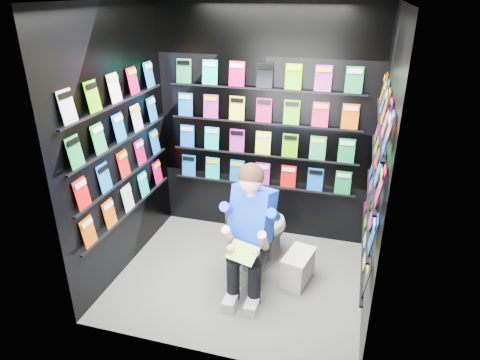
# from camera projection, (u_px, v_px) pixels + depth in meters

# --- Properties ---
(floor) EXTENTS (2.40, 2.40, 0.00)m
(floor) POSITION_uv_depth(u_px,v_px,m) (239.00, 278.00, 4.33)
(floor) COLOR slate
(floor) RESTS_ON ground
(ceiling) EXTENTS (2.40, 2.40, 0.00)m
(ceiling) POSITION_uv_depth(u_px,v_px,m) (239.00, 0.00, 3.26)
(ceiling) COLOR white
(ceiling) RESTS_ON floor
(wall_back) EXTENTS (2.40, 0.04, 2.60)m
(wall_back) POSITION_uv_depth(u_px,v_px,m) (264.00, 127.00, 4.67)
(wall_back) COLOR black
(wall_back) RESTS_ON floor
(wall_front) EXTENTS (2.40, 0.04, 2.60)m
(wall_front) POSITION_uv_depth(u_px,v_px,m) (199.00, 211.00, 2.92)
(wall_front) COLOR black
(wall_front) RESTS_ON floor
(wall_left) EXTENTS (0.04, 2.00, 2.60)m
(wall_left) POSITION_uv_depth(u_px,v_px,m) (119.00, 146.00, 4.09)
(wall_left) COLOR black
(wall_left) RESTS_ON floor
(wall_right) EXTENTS (0.04, 2.00, 2.60)m
(wall_right) POSITION_uv_depth(u_px,v_px,m) (380.00, 174.00, 3.49)
(wall_right) COLOR black
(wall_right) RESTS_ON floor
(comics_back) EXTENTS (2.10, 0.06, 1.37)m
(comics_back) POSITION_uv_depth(u_px,v_px,m) (263.00, 127.00, 4.64)
(comics_back) COLOR #CF064A
(comics_back) RESTS_ON wall_back
(comics_left) EXTENTS (0.06, 1.70, 1.37)m
(comics_left) POSITION_uv_depth(u_px,v_px,m) (121.00, 146.00, 4.08)
(comics_left) COLOR #CF064A
(comics_left) RESTS_ON wall_left
(comics_right) EXTENTS (0.06, 1.70, 1.37)m
(comics_right) POSITION_uv_depth(u_px,v_px,m) (376.00, 173.00, 3.50)
(comics_right) COLOR #CF064A
(comics_right) RESTS_ON wall_right
(toilet) EXTENTS (0.62, 0.84, 0.73)m
(toilet) POSITION_uv_depth(u_px,v_px,m) (261.00, 232.00, 4.45)
(toilet) COLOR silver
(toilet) RESTS_ON floor
(longbox) EXTENTS (0.29, 0.42, 0.29)m
(longbox) POSITION_uv_depth(u_px,v_px,m) (298.00, 269.00, 4.23)
(longbox) COLOR silver
(longbox) RESTS_ON floor
(longbox_lid) EXTENTS (0.32, 0.45, 0.03)m
(longbox_lid) POSITION_uv_depth(u_px,v_px,m) (299.00, 255.00, 4.17)
(longbox_lid) COLOR silver
(longbox_lid) RESTS_ON longbox
(reader) EXTENTS (0.73, 0.89, 1.42)m
(reader) POSITION_uv_depth(u_px,v_px,m) (253.00, 214.00, 3.95)
(reader) COLOR #0933CB
(reader) RESTS_ON toilet
(held_comic) EXTENTS (0.31, 0.23, 0.12)m
(held_comic) POSITION_uv_depth(u_px,v_px,m) (242.00, 253.00, 3.72)
(held_comic) COLOR green
(held_comic) RESTS_ON reader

